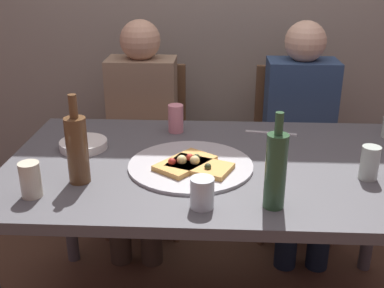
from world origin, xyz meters
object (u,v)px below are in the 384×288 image
(beer_bottle, at_px, (276,170))
(chair_right, at_px, (295,139))
(pizza_slice_extra, at_px, (199,166))
(guest_in_beanie, at_px, (301,127))
(wine_glass, at_px, (31,180))
(chair_left, at_px, (146,136))
(guest_in_sweater, at_px, (141,124))
(soda_can, at_px, (176,118))
(pizza_slice_last, at_px, (185,163))
(pizza_tray, at_px, (191,165))
(dining_table, at_px, (220,180))
(tumbler_far, at_px, (370,163))
(table_knife, at_px, (271,133))
(short_glass, at_px, (202,193))
(plate_stack, at_px, (84,145))
(wine_bottle, at_px, (77,148))

(beer_bottle, bearing_deg, chair_right, 77.42)
(pizza_slice_extra, xyz_separation_m, guest_in_beanie, (0.50, 0.80, -0.13))
(wine_glass, xyz_separation_m, chair_left, (0.19, 1.16, -0.30))
(pizza_slice_extra, relative_size, guest_in_beanie, 0.22)
(pizza_slice_extra, xyz_separation_m, guest_in_sweater, (-0.34, 0.80, -0.13))
(soda_can, distance_m, chair_right, 0.88)
(pizza_slice_last, relative_size, soda_can, 2.08)
(pizza_tray, distance_m, chair_left, 0.99)
(dining_table, bearing_deg, pizza_slice_last, -153.26)
(dining_table, bearing_deg, tumbler_far, -12.63)
(dining_table, distance_m, beer_bottle, 0.41)
(table_knife, bearing_deg, guest_in_beanie, -108.12)
(dining_table, height_order, short_glass, short_glass)
(table_knife, bearing_deg, dining_table, 63.53)
(tumbler_far, bearing_deg, plate_stack, 168.27)
(pizza_tray, relative_size, guest_in_sweater, 0.39)
(pizza_tray, xyz_separation_m, table_knife, (0.33, 0.36, -0.00))
(pizza_slice_last, relative_size, wine_bottle, 0.82)
(pizza_slice_last, xyz_separation_m, guest_in_beanie, (0.55, 0.78, -0.13))
(pizza_tray, xyz_separation_m, tumbler_far, (0.62, -0.06, 0.05))
(wine_glass, bearing_deg, pizza_slice_last, 25.85)
(wine_bottle, distance_m, guest_in_sweater, 0.93)
(guest_in_sweater, bearing_deg, short_glass, 108.65)
(guest_in_beanie, bearing_deg, pizza_tray, 54.89)
(wine_glass, height_order, chair_right, chair_right)
(guest_in_beanie, bearing_deg, plate_stack, 31.95)
(tumbler_far, distance_m, table_knife, 0.51)
(pizza_slice_last, height_order, guest_in_beanie, guest_in_beanie)
(plate_stack, xyz_separation_m, guest_in_sweater, (0.13, 0.61, -0.13))
(beer_bottle, bearing_deg, tumbler_far, 31.22)
(short_glass, bearing_deg, pizza_tray, 99.91)
(pizza_slice_last, xyz_separation_m, soda_can, (-0.06, 0.38, 0.04))
(short_glass, relative_size, guest_in_beanie, 0.08)
(short_glass, height_order, chair_left, chair_left)
(wine_bottle, bearing_deg, pizza_slice_extra, 13.42)
(wine_bottle, height_order, beer_bottle, wine_bottle)
(pizza_slice_last, height_order, beer_bottle, beer_bottle)
(pizza_slice_extra, xyz_separation_m, plate_stack, (-0.47, 0.19, -0.01))
(table_knife, height_order, guest_in_sweater, guest_in_sweater)
(soda_can, bearing_deg, tumbler_far, -31.38)
(guest_in_sweater, bearing_deg, chair_right, -169.76)
(dining_table, xyz_separation_m, guest_in_sweater, (-0.41, 0.71, -0.03))
(beer_bottle, distance_m, soda_can, 0.73)
(tumbler_far, bearing_deg, beer_bottle, -148.78)
(dining_table, height_order, wine_bottle, wine_bottle)
(short_glass, xyz_separation_m, guest_in_beanie, (0.48, 1.05, -0.16))
(beer_bottle, distance_m, tumbler_far, 0.41)
(pizza_slice_last, distance_m, soda_can, 0.39)
(short_glass, distance_m, guest_in_sweater, 1.12)
(short_glass, xyz_separation_m, guest_in_sweater, (-0.35, 1.05, -0.16))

